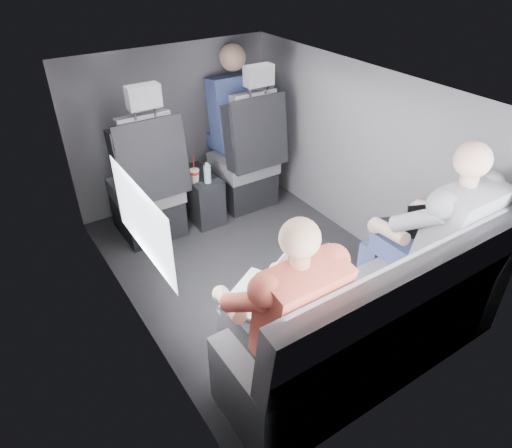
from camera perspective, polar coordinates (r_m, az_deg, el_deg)
floor at (r=3.37m, az=0.11°, el=-5.66°), size 2.60×2.60×0.00m
ceiling at (r=2.73m, az=0.14°, el=16.91°), size 2.60×2.60×0.00m
panel_left at (r=2.68m, az=-16.17°, el=-0.86°), size 0.02×2.60×1.35m
panel_right at (r=3.52m, az=12.59°, el=8.22°), size 0.02×2.60×1.35m
panel_front at (r=4.04m, az=-10.29°, el=11.83°), size 1.80×0.02×1.35m
panel_back at (r=2.23m, az=19.09°, el=-9.47°), size 1.80×0.02×1.35m
side_window at (r=2.32m, az=-14.10°, el=0.38°), size 0.02×0.75×0.42m
seatbelt at (r=3.67m, az=0.24°, el=12.25°), size 0.35×0.11×0.59m
front_seat_left at (r=3.62m, az=-13.29°, el=4.00°), size 0.52×0.58×1.26m
front_seat_right at (r=3.97m, az=-1.14°, el=7.60°), size 0.52×0.58×1.26m
center_console at (r=3.90m, az=-7.03°, el=3.53°), size 0.24×0.48×0.41m
rear_bench at (r=2.58m, az=13.54°, el=-12.62°), size 1.60×0.57×0.92m
soda_cup at (r=3.66m, az=-7.68°, el=6.06°), size 0.08×0.08×0.24m
water_bottle at (r=3.64m, az=-6.10°, el=6.28°), size 0.06×0.06×0.17m
laptop_white at (r=2.22m, az=0.96°, el=-8.78°), size 0.42×0.46×0.25m
laptop_black at (r=2.89m, az=19.51°, el=0.02°), size 0.35×0.37×0.21m
passenger_rear_left at (r=2.16m, az=3.09°, el=-11.12°), size 0.48×0.60×1.19m
passenger_rear_right at (r=2.78m, az=21.24°, el=-1.52°), size 0.52×0.64×1.25m
passenger_front_right at (r=4.05m, az=-2.74°, el=13.67°), size 0.43×0.43×0.91m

